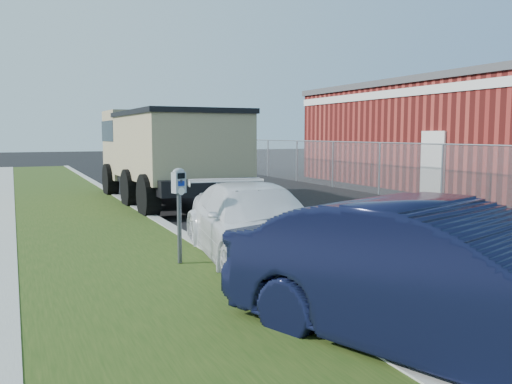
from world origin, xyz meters
name	(u,v)px	position (x,y,z in m)	size (l,w,h in m)	color
ground	(347,247)	(0.00, 0.00, 0.00)	(120.00, 120.00, 0.00)	black
streetside	(19,249)	(-5.57, 2.00, 0.07)	(6.12, 50.00, 0.15)	gray
chainlink_fence	(380,158)	(6.00, 7.00, 1.26)	(0.06, 30.06, 30.00)	slate
brick_building	(486,133)	(12.00, 8.00, 2.13)	(9.20, 14.20, 4.17)	maroon
parking_meter	(179,195)	(-3.33, -0.45, 1.19)	(0.23, 0.19, 1.45)	#3F4247
white_wagon	(254,223)	(-2.02, -0.29, 0.63)	(1.77, 4.36, 1.26)	white
navy_sedan	(448,284)	(-2.02, -4.65, 0.74)	(1.56, 4.48, 1.48)	black
dump_truck	(166,150)	(-1.35, 7.81, 1.61)	(3.06, 7.38, 2.87)	black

